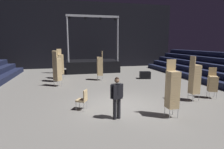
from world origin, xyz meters
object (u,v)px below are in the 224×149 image
at_px(man_with_tie, 117,96).
at_px(chair_stack_rear_right, 100,66).
at_px(stage_riser, 92,65).
at_px(chair_stack_rear_left, 56,66).
at_px(equipment_road_case, 145,75).
at_px(loose_chair_near_man, 83,98).
at_px(chair_stack_front_left, 57,69).
at_px(chair_stack_mid_left, 195,79).
at_px(chair_stack_mid_centre, 213,83).
at_px(chair_stack_mid_right, 172,89).
at_px(chair_stack_front_right, 60,64).

bearing_deg(man_with_tie, chair_stack_rear_right, -107.61).
relative_size(stage_riser, man_with_tie, 3.31).
distance_m(chair_stack_rear_left, equipment_road_case, 7.47).
xyz_separation_m(man_with_tie, loose_chair_near_man, (-1.25, 1.37, -0.44)).
height_order(chair_stack_front_left, equipment_road_case, chair_stack_front_left).
xyz_separation_m(man_with_tie, equipment_road_case, (4.59, 7.83, -0.67)).
relative_size(chair_stack_mid_left, chair_stack_mid_centre, 1.40).
xyz_separation_m(chair_stack_rear_left, loose_chair_near_man, (1.57, -6.87, -0.70)).
distance_m(stage_riser, chair_stack_mid_centre, 12.57).
xyz_separation_m(chair_stack_front_left, chair_stack_rear_right, (3.30, 1.45, -0.04)).
height_order(chair_stack_rear_left, loose_chair_near_man, chair_stack_rear_left).
bearing_deg(chair_stack_front_left, chair_stack_mid_right, -12.11).
relative_size(chair_stack_front_right, chair_stack_mid_left, 1.07).
bearing_deg(chair_stack_mid_right, chair_stack_front_right, -64.41).
bearing_deg(chair_stack_front_right, chair_stack_mid_centre, 112.49).
bearing_deg(chair_stack_mid_right, man_with_tie, -8.58).
relative_size(chair_stack_mid_centre, equipment_road_case, 1.90).
bearing_deg(chair_stack_front_right, chair_stack_front_left, 63.30).
bearing_deg(chair_stack_mid_left, chair_stack_mid_centre, 98.30).
bearing_deg(loose_chair_near_man, equipment_road_case, -14.66).
relative_size(chair_stack_mid_centre, chair_stack_rear_right, 0.72).
bearing_deg(loose_chair_near_man, man_with_tie, -110.32).
relative_size(chair_stack_mid_left, loose_chair_near_man, 2.53).
distance_m(man_with_tie, chair_stack_front_right, 9.78).
height_order(man_with_tie, chair_stack_front_right, chair_stack_front_right).
bearing_deg(chair_stack_mid_left, chair_stack_rear_right, -149.31).
bearing_deg(chair_stack_front_left, chair_stack_rear_left, 139.17).
relative_size(chair_stack_front_left, chair_stack_mid_centre, 1.45).
bearing_deg(chair_stack_rear_right, equipment_road_case, -90.92).
height_order(stage_riser, chair_stack_rear_right, stage_riser).
xyz_separation_m(stage_riser, chair_stack_rear_left, (-3.47, -4.75, 0.56)).
bearing_deg(equipment_road_case, stage_riser, 127.33).
bearing_deg(chair_stack_rear_right, loose_chair_near_man, 166.10).
xyz_separation_m(stage_riser, man_with_tie, (-0.65, -13.00, 0.30)).
distance_m(chair_stack_front_right, equipment_road_case, 7.35).
height_order(chair_stack_mid_left, loose_chair_near_man, chair_stack_mid_left).
relative_size(equipment_road_case, loose_chair_near_man, 0.95).
bearing_deg(chair_stack_mid_right, chair_stack_mid_left, -144.10).
xyz_separation_m(chair_stack_mid_right, equipment_road_case, (2.33, 8.16, -0.89)).
bearing_deg(chair_stack_rear_left, loose_chair_near_man, 97.57).
bearing_deg(chair_stack_rear_left, chair_stack_mid_right, 115.33).
xyz_separation_m(stage_riser, chair_stack_front_left, (-3.28, -6.40, 0.56)).
height_order(chair_stack_mid_left, chair_stack_mid_centre, chair_stack_mid_left).
height_order(chair_stack_front_left, chair_stack_mid_centre, chair_stack_front_left).
xyz_separation_m(stage_riser, chair_stack_rear_right, (0.02, -4.95, 0.52)).
bearing_deg(chair_stack_mid_right, chair_stack_front_left, -55.23).
relative_size(stage_riser, chair_stack_front_left, 2.31).
bearing_deg(man_with_tie, loose_chair_near_man, -60.56).
height_order(chair_stack_rear_right, equipment_road_case, chair_stack_rear_right).
xyz_separation_m(chair_stack_front_left, chair_stack_rear_left, (-0.19, 1.65, 0.00)).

